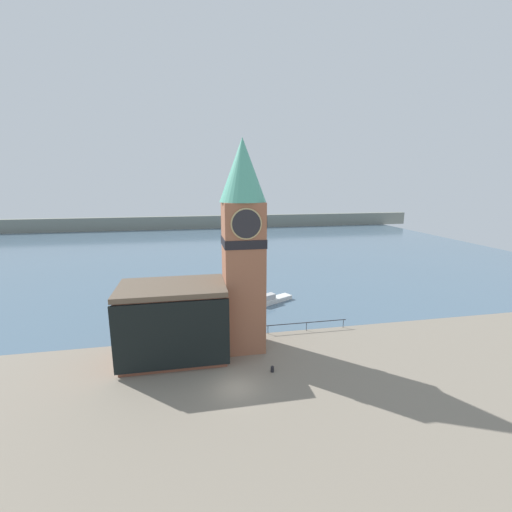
% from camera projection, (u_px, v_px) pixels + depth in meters
% --- Properties ---
extents(ground_plane, '(160.00, 160.00, 0.00)m').
position_uv_depth(ground_plane, '(237.00, 388.00, 30.40)').
color(ground_plane, gray).
extents(water, '(160.00, 120.00, 0.00)m').
position_uv_depth(water, '(203.00, 246.00, 98.14)').
color(water, slate).
rests_on(water, ground_plane).
extents(far_shoreline, '(180.00, 3.00, 5.00)m').
position_uv_depth(far_shoreline, '(198.00, 222.00, 136.00)').
color(far_shoreline, gray).
rests_on(far_shoreline, water).
extents(pier_railing, '(10.34, 0.08, 1.09)m').
position_uv_depth(pier_railing, '(307.00, 323.00, 42.03)').
color(pier_railing, '#232328').
rests_on(pier_railing, ground_plane).
extents(clock_tower, '(4.75, 4.75, 22.28)m').
position_uv_depth(clock_tower, '(243.00, 242.00, 35.63)').
color(clock_tower, '#935B42').
rests_on(clock_tower, ground_plane).
extents(pier_building, '(10.80, 7.01, 7.77)m').
position_uv_depth(pier_building, '(174.00, 321.00, 35.17)').
color(pier_building, brown).
rests_on(pier_building, ground_plane).
extents(boat_near, '(6.94, 4.68, 1.47)m').
position_uv_depth(boat_near, '(270.00, 300.00, 51.77)').
color(boat_near, silver).
rests_on(boat_near, water).
extents(mooring_bollard_near, '(0.33, 0.33, 0.65)m').
position_uv_depth(mooring_bollard_near, '(272.00, 369.00, 32.94)').
color(mooring_bollard_near, black).
rests_on(mooring_bollard_near, ground_plane).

